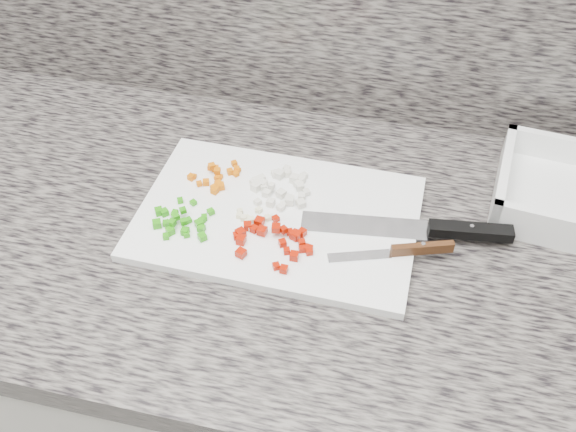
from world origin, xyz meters
name	(u,v)px	position (x,y,z in m)	size (l,w,h in m)	color
cabinet	(246,386)	(0.00, 1.44, 0.43)	(3.92, 0.62, 0.86)	silver
countertop	(232,228)	(0.00, 1.44, 0.88)	(3.96, 0.64, 0.04)	#615C56
cutting_board	(278,217)	(0.07, 1.45, 0.91)	(0.40, 0.27, 0.01)	white
carrot_pile	(217,177)	(-0.04, 1.50, 0.92)	(0.08, 0.08, 0.02)	#D06104
onion_pile	(281,187)	(0.06, 1.51, 0.92)	(0.10, 0.10, 0.02)	silver
green_pepper_pile	(181,222)	(-0.06, 1.40, 0.92)	(0.09, 0.09, 0.02)	#26910D
red_pepper_pile	(274,239)	(0.08, 1.40, 0.92)	(0.12, 0.10, 0.02)	#9E1302
garlic_pile	(253,217)	(0.03, 1.43, 0.92)	(0.06, 0.05, 0.01)	beige
chef_knife	(434,229)	(0.29, 1.47, 0.92)	(0.30, 0.07, 0.02)	white
paring_knife	(406,251)	(0.26, 1.42, 0.92)	(0.17, 0.07, 0.02)	white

